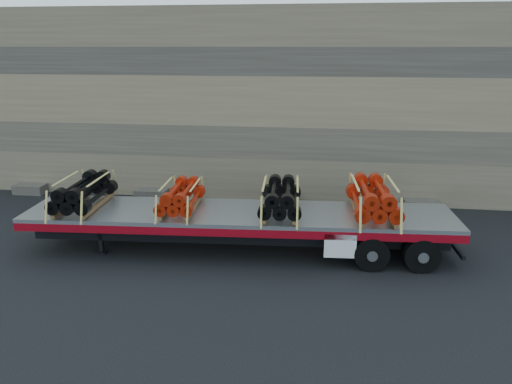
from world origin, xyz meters
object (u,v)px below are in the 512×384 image
trailer (239,231)px  bundle_front (84,194)px  bundle_rear (373,199)px  bundle_midrear (281,199)px  bundle_midfront (181,197)px

trailer → bundle_front: 4.55m
trailer → bundle_rear: bundle_rear is taller
bundle_front → bundle_rear: bearing=-0.0°
bundle_rear → bundle_midrear: bearing=180.0°
bundle_front → bundle_midrear: bearing=-0.0°
bundle_front → bundle_rear: size_ratio=0.95×
trailer → bundle_front: size_ratio=5.13×
bundle_midfront → bundle_midrear: bundle_midrear is taller
bundle_front → bundle_midrear: (5.60, 0.35, -0.02)m
bundle_midrear → bundle_rear: (2.51, 0.16, 0.04)m
bundle_midrear → bundle_midfront: bearing=180.0°
bundle_front → bundle_rear: bundle_rear is taller
trailer → bundle_rear: size_ratio=4.89×
trailer → bundle_midfront: size_ratio=5.84×
trailer → bundle_midfront: (-1.62, -0.10, 0.96)m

